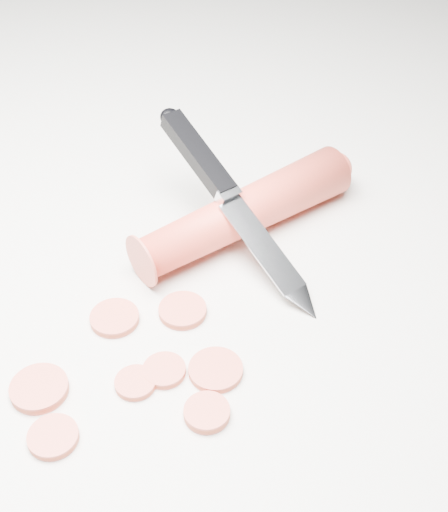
{
  "coord_description": "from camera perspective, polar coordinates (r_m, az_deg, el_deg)",
  "views": [
    {
      "loc": [
        0.05,
        -0.38,
        0.41
      ],
      "look_at": [
        0.07,
        0.04,
        0.02
      ],
      "focal_mm": 50.0,
      "sensor_mm": 36.0,
      "label": 1
    }
  ],
  "objects": [
    {
      "name": "carrot_slice_6",
      "position": [
        0.52,
        -7.11,
        -10.04
      ],
      "size": [
        0.03,
        0.03,
        0.01
      ],
      "primitive_type": "cylinder",
      "color": "#D04E3C",
      "rests_on": "ground"
    },
    {
      "name": "ground",
      "position": [
        0.56,
        -6.52,
        -4.4
      ],
      "size": [
        2.4,
        2.4,
        0.0
      ],
      "primitive_type": "plane",
      "color": "silver",
      "rests_on": "ground"
    },
    {
      "name": "carrot_slice_5",
      "position": [
        0.52,
        -14.57,
        -10.22
      ],
      "size": [
        0.04,
        0.04,
        0.01
      ],
      "primitive_type": "cylinder",
      "color": "#D04E3C",
      "rests_on": "ground"
    },
    {
      "name": "carrot_slice_2",
      "position": [
        0.52,
        -4.8,
        -9.11
      ],
      "size": [
        0.03,
        0.03,
        0.01
      ],
      "primitive_type": "cylinder",
      "color": "#D04E3C",
      "rests_on": "ground"
    },
    {
      "name": "carrot_slice_4",
      "position": [
        0.56,
        -3.33,
        -4.37
      ],
      "size": [
        0.04,
        0.04,
        0.01
      ],
      "primitive_type": "cylinder",
      "color": "#D04E3C",
      "rests_on": "ground"
    },
    {
      "name": "kitchen_knife",
      "position": [
        0.59,
        1.06,
        4.13
      ],
      "size": [
        0.14,
        0.19,
        0.09
      ],
      "primitive_type": null,
      "color": "#B4B7BB",
      "rests_on": "ground"
    },
    {
      "name": "carrot_slice_1",
      "position": [
        0.5,
        -13.51,
        -13.89
      ],
      "size": [
        0.03,
        0.03,
        0.01
      ],
      "primitive_type": "cylinder",
      "color": "#D04E3C",
      "rests_on": "ground"
    },
    {
      "name": "carrot_slice_3",
      "position": [
        0.5,
        -1.38,
        -12.41
      ],
      "size": [
        0.03,
        0.03,
        0.01
      ],
      "primitive_type": "cylinder",
      "color": "#D04E3C",
      "rests_on": "ground"
    },
    {
      "name": "carrot_slice_0",
      "position": [
        0.56,
        -8.75,
        -4.93
      ],
      "size": [
        0.04,
        0.04,
        0.01
      ],
      "primitive_type": "cylinder",
      "color": "#D04E3C",
      "rests_on": "ground"
    },
    {
      "name": "carrot_slice_7",
      "position": [
        0.52,
        -0.67,
        -9.1
      ],
      "size": [
        0.04,
        0.04,
        0.01
      ],
      "primitive_type": "cylinder",
      "color": "#D04E3C",
      "rests_on": "ground"
    },
    {
      "name": "carrot",
      "position": [
        0.61,
        1.67,
        3.54
      ],
      "size": [
        0.2,
        0.15,
        0.04
      ],
      "primitive_type": "cylinder",
      "rotation": [
        1.57,
        0.0,
        -0.98
      ],
      "color": "red",
      "rests_on": "ground"
    }
  ]
}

